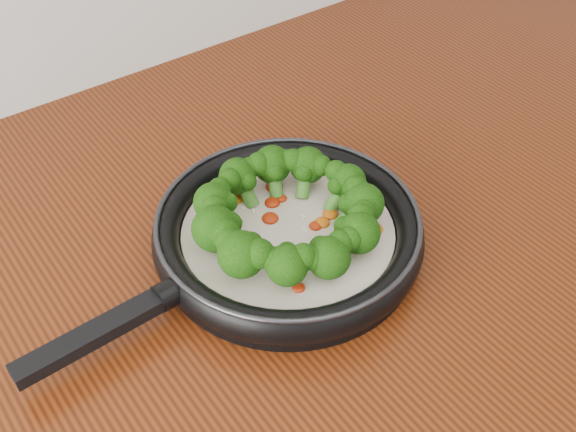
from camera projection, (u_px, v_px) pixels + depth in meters
skillet at (286, 230)px, 0.78m from camera, size 0.45×0.30×0.08m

